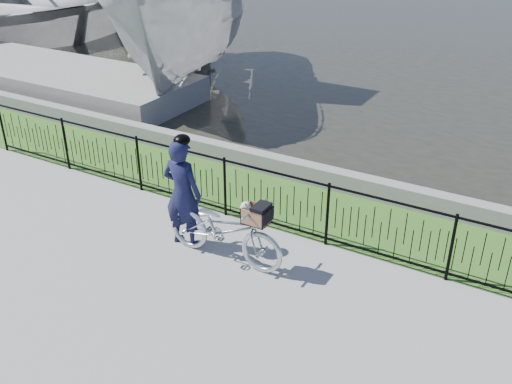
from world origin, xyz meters
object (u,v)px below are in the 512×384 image
Objects in this scene: cyclist at (182,192)px; bicycle_rig at (225,229)px; boat_near at (186,20)px; dock at (46,76)px; boat_far at (61,2)px.

bicycle_rig is at bearing -4.02° from cyclist.
bicycle_rig is 9.92m from boat_near.
boat_far is at bearing 133.05° from dock.
boat_near is 0.75× the size of boat_far.
cyclist is at bearing -37.26° from boat_far.
boat_near is (-6.23, 7.60, 1.38)m from bicycle_rig.
boat_far reaches higher than dock.
cyclist is at bearing -54.43° from boat_near.
boat_near reaches higher than boat_far.
cyclist is 0.20× the size of boat_near.
cyclist is 0.15× the size of boat_far.
boat_near is at bearing 35.20° from dock.
dock is 0.75× the size of boat_far.
boat_far reaches higher than cyclist.
cyclist is (-0.85, 0.06, 0.41)m from bicycle_rig.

